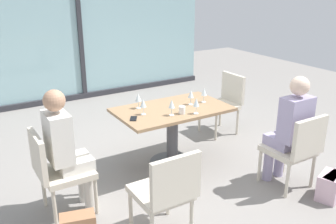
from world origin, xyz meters
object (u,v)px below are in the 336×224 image
(chair_side_end, at_px, (56,168))
(wine_glass_0, at_px, (196,103))
(wine_glass_1, at_px, (191,94))
(wine_glass_5, at_px, (204,92))
(dining_table_main, at_px, (172,123))
(chair_far_right, at_px, (224,100))
(cell_phone_on_table, at_px, (133,119))
(person_side_end, at_px, (66,146))
(wine_glass_3, at_px, (143,103))
(wine_glass_2, at_px, (138,98))
(handbag_2, at_px, (328,186))
(handbag_0, at_px, (334,187))
(chair_front_left, at_px, (166,190))
(person_front_right, at_px, (290,126))
(wine_glass_4, at_px, (172,104))
(chair_front_right, at_px, (296,147))
(coffee_cup, at_px, (182,110))

(chair_side_end, xyz_separation_m, wine_glass_0, (1.62, 0.01, 0.37))
(wine_glass_1, distance_m, wine_glass_5, 0.19)
(dining_table_main, xyz_separation_m, wine_glass_1, (0.26, -0.01, 0.32))
(chair_far_right, xyz_separation_m, cell_phone_on_table, (-1.76, -0.55, 0.24))
(person_side_end, relative_size, wine_glass_3, 6.81)
(wine_glass_2, xyz_separation_m, handbag_2, (1.32, -1.72, -0.72))
(cell_phone_on_table, bearing_deg, wine_glass_5, 34.74)
(dining_table_main, height_order, handbag_0, dining_table_main)
(chair_front_left, distance_m, cell_phone_on_table, 1.16)
(person_front_right, xyz_separation_m, person_side_end, (-2.20, 0.77, 0.00))
(wine_glass_4, xyz_separation_m, handbag_2, (1.12, -1.31, -0.72))
(chair_front_right, distance_m, chair_front_left, 1.62)
(wine_glass_4, bearing_deg, handbag_2, -49.58)
(wine_glass_3, bearing_deg, wine_glass_0, -29.08)
(wine_glass_5, bearing_deg, wine_glass_3, 179.74)
(handbag_2, bearing_deg, wine_glass_5, 89.16)
(person_side_end, distance_m, handbag_2, 2.71)
(person_front_right, xyz_separation_m, wine_glass_4, (-0.95, 0.88, 0.16))
(wine_glass_0, distance_m, cell_phone_on_table, 0.73)
(chair_side_end, height_order, handbag_2, chair_side_end)
(chair_front_right, bearing_deg, chair_front_left, 180.00)
(wine_glass_4, bearing_deg, coffee_cup, -7.85)
(wine_glass_2, bearing_deg, person_side_end, -153.55)
(wine_glass_1, relative_size, cell_phone_on_table, 1.28)
(chair_front_left, distance_m, coffee_cup, 1.29)
(wine_glass_3, height_order, cell_phone_on_table, wine_glass_3)
(wine_glass_3, distance_m, handbag_0, 2.22)
(dining_table_main, bearing_deg, handbag_2, -57.14)
(chair_far_right, height_order, coffee_cup, chair_far_right)
(coffee_cup, height_order, handbag_0, coffee_cup)
(dining_table_main, distance_m, person_side_end, 1.43)
(chair_far_right, height_order, chair_front_left, same)
(dining_table_main, relative_size, handbag_0, 4.49)
(chair_front_right, bearing_deg, wine_glass_0, 127.56)
(chair_front_left, height_order, wine_glass_3, wine_glass_3)
(person_front_right, height_order, wine_glass_0, person_front_right)
(wine_glass_1, relative_size, wine_glass_5, 1.00)
(chair_front_left, relative_size, wine_glass_3, 4.70)
(wine_glass_2, bearing_deg, person_front_right, -48.05)
(wine_glass_2, height_order, handbag_2, wine_glass_2)
(chair_far_right, height_order, wine_glass_4, wine_glass_4)
(chair_side_end, relative_size, wine_glass_3, 4.70)
(chair_front_left, bearing_deg, chair_side_end, 128.11)
(coffee_cup, bearing_deg, chair_front_right, -49.74)
(chair_side_end, xyz_separation_m, wine_glass_3, (1.10, 0.30, 0.37))
(handbag_2, bearing_deg, chair_front_left, 149.58)
(chair_far_right, distance_m, wine_glass_4, 1.54)
(wine_glass_3, height_order, handbag_0, wine_glass_3)
(chair_front_left, distance_m, person_side_end, 1.07)
(dining_table_main, distance_m, wine_glass_5, 0.56)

